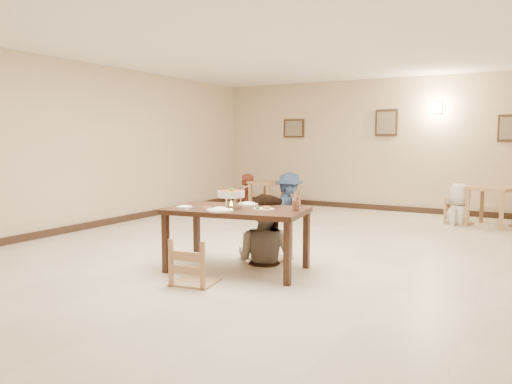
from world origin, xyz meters
The scene contains 29 objects.
floor centered at (0.00, 0.00, 0.00)m, with size 10.00×10.00×0.00m, color beige.
ceiling centered at (0.00, 0.00, 3.00)m, with size 10.00×10.00×0.00m, color white.
wall_back centered at (0.00, 5.00, 1.50)m, with size 10.00×10.00×0.00m, color beige.
wall_left centered at (-4.00, 0.00, 1.50)m, with size 10.00×10.00×0.00m, color beige.
baseboard_back centered at (0.00, 4.97, 0.06)m, with size 8.00×0.06×0.12m, color black.
baseboard_left centered at (-3.97, 0.00, 0.06)m, with size 0.06×10.00×0.12m, color black.
picture_a centered at (-2.20, 4.96, 1.90)m, with size 0.55×0.04×0.45m.
picture_b centered at (0.10, 4.96, 2.00)m, with size 0.50×0.04×0.60m.
picture_c centered at (2.60, 4.96, 1.85)m, with size 0.45×0.04×0.55m.
wall_sconce centered at (1.20, 4.96, 2.30)m, with size 0.16×0.05×0.22m, color #FFD88C.
main_table centered at (-0.07, -1.20, 0.70)m, with size 1.79×1.18×0.78m.
chair_far centered at (0.04, -0.50, 0.47)m, with size 0.44×0.44×0.94m.
chair_near centered at (-0.19, -1.90, 0.50)m, with size 0.47×0.47×1.00m.
main_diner centered at (0.02, -0.63, 0.91)m, with size 0.88×0.69×1.82m, color gray.
curry_warmer centered at (-0.12, -1.26, 0.96)m, with size 0.37×0.33×0.30m.
rice_plate_far centered at (-0.10, -0.88, 0.80)m, with size 0.27×0.27×0.06m.
rice_plate_near centered at (-0.10, -1.54, 0.80)m, with size 0.31×0.31×0.07m.
fried_plate centered at (0.30, -1.20, 0.80)m, with size 0.26×0.26×0.06m.
chili_dish centered at (-0.38, -1.38, 0.79)m, with size 0.10×0.10×0.02m.
napkin_cutlery centered at (-0.60, -1.57, 0.80)m, with size 0.19×0.28×0.03m.
drink_glass centered at (0.64, -1.03, 0.85)m, with size 0.08×0.08×0.16m.
bg_table_left centered at (-2.31, 3.76, 0.53)m, with size 0.79×0.79×0.66m.
bg_table_right centered at (2.41, 3.86, 0.61)m, with size 0.94×0.94×0.74m.
bg_chair_ll centered at (-2.89, 3.75, 0.45)m, with size 0.42×0.42×0.90m.
bg_chair_lr centered at (-1.74, 3.77, 0.45)m, with size 0.42×0.42×0.90m.
bg_chair_rl centered at (1.86, 3.83, 0.47)m, with size 0.45×0.45×0.95m.
bg_diner_a centered at (-2.89, 3.75, 0.82)m, with size 0.60×0.39×1.63m, color maroon.
bg_diner_b centered at (-1.74, 3.77, 0.88)m, with size 1.14×0.66×1.77m, color #3D5A96.
bg_diner_c centered at (1.86, 3.83, 0.79)m, with size 0.77×0.50×1.58m, color silver.
Camera 1 is at (3.12, -6.37, 1.62)m, focal length 35.00 mm.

